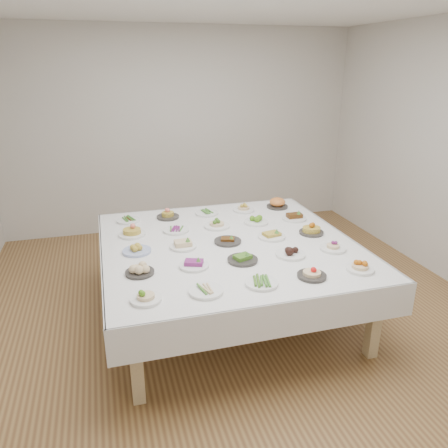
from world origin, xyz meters
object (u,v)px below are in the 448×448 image
object	(u,v)px
dish_0	(146,294)
display_table	(228,249)
dish_12	(228,239)
dish_24	(277,202)

from	to	relation	value
dish_0	display_table	bearing A→B (deg)	44.95
dish_0	dish_12	bearing A→B (deg)	45.30
dish_0	dish_24	world-z (taller)	dish_24
dish_0	dish_24	bearing A→B (deg)	45.18
dish_12	dish_24	world-z (taller)	dish_24
display_table	dish_24	size ratio (longest dim) A/B	9.67
dish_0	dish_12	size ratio (longest dim) A/B	0.89
dish_0	dish_24	size ratio (longest dim) A/B	0.92
dish_12	dish_24	size ratio (longest dim) A/B	1.04
dish_12	dish_24	xyz separation A→B (m)	(0.84, 0.84, 0.03)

